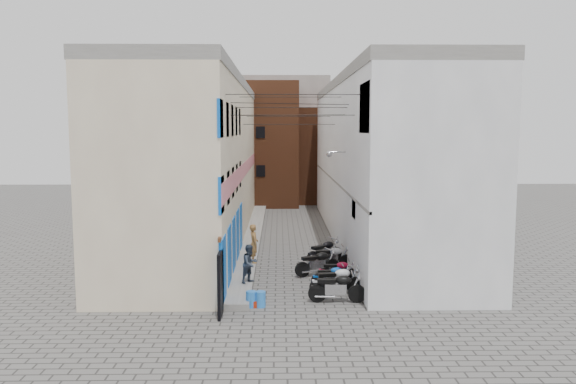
{
  "coord_description": "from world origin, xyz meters",
  "views": [
    {
      "loc": [
        -0.55,
        -18.72,
        6.23
      ],
      "look_at": [
        -0.09,
        10.16,
        3.0
      ],
      "focal_mm": 35.0,
      "sensor_mm": 36.0,
      "label": 1
    }
  ],
  "objects_px": {
    "motorcycle_a": "(337,286)",
    "person_a": "(254,243)",
    "motorcycle_g": "(325,250)",
    "person_b": "(250,264)",
    "red_crate": "(255,304)",
    "motorcycle_e": "(317,262)",
    "water_jug_far": "(261,299)",
    "motorcycle_b": "(337,279)",
    "motorcycle_f": "(331,256)",
    "motorcycle_c": "(332,275)",
    "motorcycle_d": "(338,269)",
    "water_jug_near": "(251,299)"
  },
  "relations": [
    {
      "from": "motorcycle_g",
      "to": "motorcycle_d",
      "type": "bearing_deg",
      "value": -33.37
    },
    {
      "from": "motorcycle_b",
      "to": "motorcycle_f",
      "type": "xyz_separation_m",
      "value": [
        0.15,
        4.06,
        -0.02
      ]
    },
    {
      "from": "motorcycle_a",
      "to": "red_crate",
      "type": "xyz_separation_m",
      "value": [
        -2.93,
        -0.47,
        -0.49
      ]
    },
    {
      "from": "motorcycle_e",
      "to": "water_jug_near",
      "type": "relative_size",
      "value": 3.69
    },
    {
      "from": "motorcycle_a",
      "to": "person_b",
      "type": "bearing_deg",
      "value": -115.91
    },
    {
      "from": "motorcycle_d",
      "to": "person_b",
      "type": "bearing_deg",
      "value": -71.5
    },
    {
      "from": "motorcycle_b",
      "to": "water_jug_far",
      "type": "height_order",
      "value": "motorcycle_b"
    },
    {
      "from": "motorcycle_e",
      "to": "person_b",
      "type": "relative_size",
      "value": 1.38
    },
    {
      "from": "motorcycle_e",
      "to": "water_jug_far",
      "type": "xyz_separation_m",
      "value": [
        -2.29,
        -4.26,
        -0.32
      ]
    },
    {
      "from": "motorcycle_c",
      "to": "motorcycle_d",
      "type": "bearing_deg",
      "value": 155.3
    },
    {
      "from": "motorcycle_a",
      "to": "water_jug_near",
      "type": "distance_m",
      "value": 3.14
    },
    {
      "from": "motorcycle_e",
      "to": "motorcycle_g",
      "type": "height_order",
      "value": "motorcycle_g"
    },
    {
      "from": "person_b",
      "to": "motorcycle_f",
      "type": "bearing_deg",
      "value": -4.54
    },
    {
      "from": "motorcycle_g",
      "to": "water_jug_far",
      "type": "distance_m",
      "value": 7.01
    },
    {
      "from": "motorcycle_d",
      "to": "motorcycle_f",
      "type": "xyz_separation_m",
      "value": [
        -0.09,
        2.14,
        0.09
      ]
    },
    {
      "from": "motorcycle_d",
      "to": "motorcycle_g",
      "type": "xyz_separation_m",
      "value": [
        -0.31,
        3.11,
        0.13
      ]
    },
    {
      "from": "motorcycle_c",
      "to": "motorcycle_d",
      "type": "relative_size",
      "value": 0.98
    },
    {
      "from": "motorcycle_e",
      "to": "water_jug_far",
      "type": "relative_size",
      "value": 3.73
    },
    {
      "from": "motorcycle_a",
      "to": "person_a",
      "type": "bearing_deg",
      "value": -144.3
    },
    {
      "from": "motorcycle_c",
      "to": "motorcycle_d",
      "type": "height_order",
      "value": "motorcycle_d"
    },
    {
      "from": "water_jug_near",
      "to": "water_jug_far",
      "type": "distance_m",
      "value": 0.33
    },
    {
      "from": "motorcycle_g",
      "to": "person_b",
      "type": "bearing_deg",
      "value": -77.31
    },
    {
      "from": "motorcycle_g",
      "to": "motorcycle_a",
      "type": "bearing_deg",
      "value": -39.25
    },
    {
      "from": "motorcycle_c",
      "to": "water_jug_near",
      "type": "xyz_separation_m",
      "value": [
        -3.09,
        -2.44,
        -0.2
      ]
    },
    {
      "from": "red_crate",
      "to": "motorcycle_e",
      "type": "bearing_deg",
      "value": 59.86
    },
    {
      "from": "motorcycle_e",
      "to": "motorcycle_f",
      "type": "bearing_deg",
      "value": 125.86
    },
    {
      "from": "motorcycle_c",
      "to": "red_crate",
      "type": "relative_size",
      "value": 4.56
    },
    {
      "from": "motorcycle_f",
      "to": "red_crate",
      "type": "distance_m",
      "value": 6.33
    },
    {
      "from": "motorcycle_d",
      "to": "person_b",
      "type": "distance_m",
      "value": 3.75
    },
    {
      "from": "motorcycle_e",
      "to": "motorcycle_g",
      "type": "bearing_deg",
      "value": 143.4
    },
    {
      "from": "motorcycle_b",
      "to": "water_jug_near",
      "type": "xyz_separation_m",
      "value": [
        -3.17,
        -1.4,
        -0.32
      ]
    },
    {
      "from": "motorcycle_e",
      "to": "motorcycle_f",
      "type": "relative_size",
      "value": 1.04
    },
    {
      "from": "motorcycle_b",
      "to": "person_b",
      "type": "relative_size",
      "value": 1.38
    },
    {
      "from": "motorcycle_e",
      "to": "water_jug_near",
      "type": "distance_m",
      "value": 5.02
    },
    {
      "from": "motorcycle_c",
      "to": "motorcycle_g",
      "type": "bearing_deg",
      "value": 175.57
    },
    {
      "from": "motorcycle_e",
      "to": "person_b",
      "type": "bearing_deg",
      "value": -78.72
    },
    {
      "from": "water_jug_near",
      "to": "water_jug_far",
      "type": "xyz_separation_m",
      "value": [
        0.33,
        0.0,
        -0.0
      ]
    },
    {
      "from": "red_crate",
      "to": "water_jug_near",
      "type": "bearing_deg",
      "value": 180.0
    },
    {
      "from": "motorcycle_a",
      "to": "water_jug_far",
      "type": "bearing_deg",
      "value": -76.74
    },
    {
      "from": "person_a",
      "to": "motorcycle_f",
      "type": "bearing_deg",
      "value": -103.85
    },
    {
      "from": "water_jug_near",
      "to": "red_crate",
      "type": "relative_size",
      "value": 1.53
    },
    {
      "from": "motorcycle_d",
      "to": "person_a",
      "type": "distance_m",
      "value": 4.29
    },
    {
      "from": "motorcycle_a",
      "to": "person_a",
      "type": "height_order",
      "value": "person_a"
    },
    {
      "from": "motorcycle_a",
      "to": "motorcycle_b",
      "type": "distance_m",
      "value": 0.93
    },
    {
      "from": "motorcycle_c",
      "to": "water_jug_near",
      "type": "distance_m",
      "value": 3.94
    },
    {
      "from": "person_b",
      "to": "water_jug_far",
      "type": "bearing_deg",
      "value": -124.94
    },
    {
      "from": "person_a",
      "to": "person_b",
      "type": "bearing_deg",
      "value": 168.69
    },
    {
      "from": "motorcycle_c",
      "to": "water_jug_far",
      "type": "distance_m",
      "value": 3.69
    },
    {
      "from": "person_a",
      "to": "red_crate",
      "type": "relative_size",
      "value": 4.72
    },
    {
      "from": "motorcycle_a",
      "to": "water_jug_far",
      "type": "height_order",
      "value": "motorcycle_a"
    }
  ]
}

